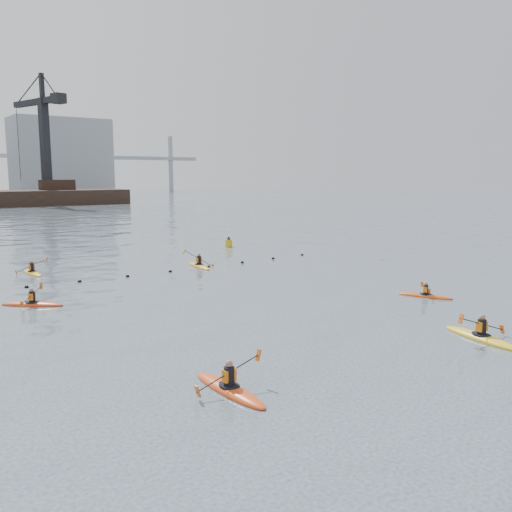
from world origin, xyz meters
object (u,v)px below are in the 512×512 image
object	(u,v)px
kayaker_5	(32,272)
nav_buoy	(229,243)
kayaker_2	(32,304)
kayaker_3	(199,265)
kayaker_4	(426,295)
kayaker_1	(481,337)
kayaker_0	(229,388)

from	to	relation	value
kayaker_5	nav_buoy	bearing A→B (deg)	7.31
kayaker_2	kayaker_3	bearing A→B (deg)	-27.84
kayaker_4	kayaker_5	world-z (taller)	kayaker_5
kayaker_2	nav_buoy	world-z (taller)	nav_buoy
kayaker_3	kayaker_4	distance (m)	16.09
kayaker_1	kayaker_4	size ratio (longest dim) A/B	1.31
kayaker_2	kayaker_5	bearing A→B (deg)	26.51
kayaker_3	kayaker_4	xyz separation A→B (m)	(5.00, -15.29, -0.02)
kayaker_1	kayaker_0	bearing A→B (deg)	-177.70
kayaker_0	kayaker_4	distance (m)	16.02
kayaker_2	kayaker_4	world-z (taller)	kayaker_4
kayaker_0	nav_buoy	xyz separation A→B (m)	(17.80, 27.28, 0.24)
kayaker_1	nav_buoy	distance (m)	29.61
nav_buoy	kayaker_4	bearing A→B (deg)	-96.03
kayaker_1	nav_buoy	world-z (taller)	kayaker_1
kayaker_1	nav_buoy	bearing A→B (deg)	86.71
kayaker_0	kayaker_3	world-z (taller)	kayaker_3
kayaker_2	kayaker_4	size ratio (longest dim) A/B	1.01
kayaker_2	kayaker_5	xyz separation A→B (m)	(2.22, 9.14, -0.00)
kayaker_2	kayaker_5	distance (m)	9.40
kayaker_0	nav_buoy	distance (m)	32.58
kayaker_0	kayaker_4	xyz separation A→B (m)	(15.39, 4.47, -0.02)
kayaker_3	kayaker_2	bearing A→B (deg)	-150.43
kayaker_2	kayaker_3	size ratio (longest dim) A/B	0.82
kayaker_0	kayaker_1	world-z (taller)	kayaker_1
kayaker_3	kayaker_4	world-z (taller)	kayaker_3
kayaker_0	kayaker_3	xyz separation A→B (m)	(10.39, 19.76, -0.00)
kayaker_1	kayaker_5	distance (m)	27.55
kayaker_0	kayaker_2	size ratio (longest dim) A/B	1.22
kayaker_4	nav_buoy	world-z (taller)	kayaker_4
nav_buoy	kayaker_2	bearing A→B (deg)	-147.68
kayaker_0	kayaker_5	xyz separation A→B (m)	(0.19, 23.88, -0.01)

